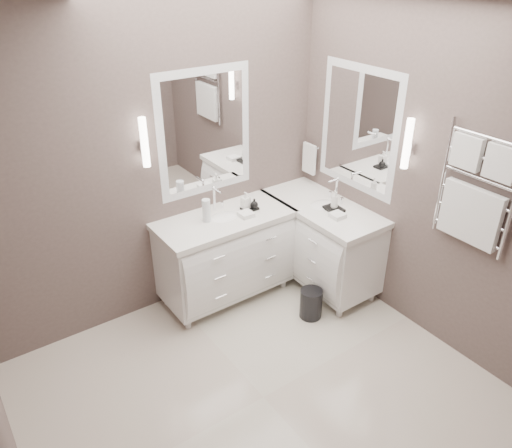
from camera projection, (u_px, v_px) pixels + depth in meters
floor at (263, 398)px, 3.71m from camera, size 3.20×3.00×0.01m
ceiling at (268, 1)px, 2.40m from camera, size 3.20×3.00×0.01m
wall_back at (158, 165)px, 4.13m from camera, size 3.20×0.01×2.70m
wall_front at (488, 401)px, 1.98m from camera, size 3.20×0.01×2.70m
wall_right at (432, 180)px, 3.87m from camera, size 0.01×3.00×2.70m
vanity_back at (225, 252)px, 4.58m from camera, size 1.24×0.59×0.97m
vanity_right at (320, 239)px, 4.79m from camera, size 0.59×1.24×0.97m
mirror_back at (205, 133)px, 4.25m from camera, size 0.90×0.02×1.10m
mirror_right at (358, 129)px, 4.33m from camera, size 0.02×0.90×1.10m
sconce_back at (145, 143)px, 3.89m from camera, size 0.06×0.06×0.40m
sconce_right at (407, 145)px, 3.87m from camera, size 0.06×0.06×0.40m
towel_bar_corner at (309, 158)px, 4.92m from camera, size 0.03×0.22×0.30m
towel_ladder at (475, 195)px, 3.53m from camera, size 0.06×0.58×0.90m
waste_bin at (311, 303)px, 4.47m from camera, size 0.24×0.24×0.28m
amenity_tray_back at (250, 209)px, 4.52m from camera, size 0.15×0.11×0.02m
amenity_tray_right at (334, 209)px, 4.51m from camera, size 0.14×0.18×0.03m
water_bottle at (206, 211)px, 4.28m from camera, size 0.08×0.08×0.21m
soap_bottle_a at (246, 200)px, 4.48m from camera, size 0.08×0.08×0.15m
soap_bottle_b at (254, 203)px, 4.49m from camera, size 0.09×0.09×0.09m
soap_bottle_c at (335, 199)px, 4.46m from camera, size 0.08×0.08×0.17m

